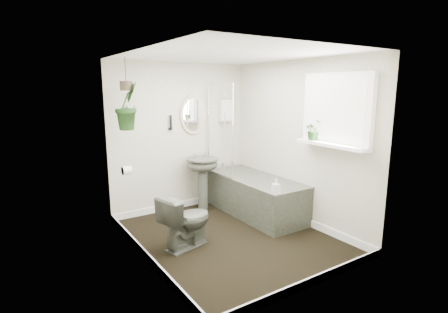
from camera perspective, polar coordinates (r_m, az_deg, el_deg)
floor at (r=4.69m, az=1.03°, el=-13.11°), size 2.30×2.80×0.02m
ceiling at (r=4.29m, az=1.14°, el=16.39°), size 2.30×2.80×0.02m
wall_back at (r=5.55m, az=-7.12°, el=3.13°), size 2.30×0.02×2.30m
wall_front at (r=3.30m, az=14.96°, el=-2.72°), size 2.30×0.02×2.30m
wall_left at (r=3.83m, az=-13.45°, el=-0.74°), size 0.02×2.80×2.30m
wall_right at (r=5.08m, az=11.99°, el=2.22°), size 0.02×2.80×2.30m
skirting at (r=4.67m, az=1.03°, el=-12.44°), size 2.30×2.80×0.10m
bathtub at (r=5.41m, az=5.12°, el=-6.41°), size 0.72×1.72×0.58m
bath_screen at (r=5.40m, az=-0.68°, el=4.38°), size 0.04×0.72×1.40m
shower_box at (r=5.85m, az=0.21°, el=7.56°), size 0.20×0.10×0.35m
oval_mirror at (r=5.58m, az=-4.98°, el=6.83°), size 0.46×0.03×0.62m
wall_sconce at (r=5.40m, az=-8.67°, el=5.54°), size 0.04×0.04×0.22m
toilet_roll_holder at (r=4.55m, az=-15.59°, el=-2.19°), size 0.11×0.11×0.11m
window_recess at (r=4.51m, az=17.94°, el=7.21°), size 0.08×1.00×0.90m
window_sill at (r=4.50m, az=17.05°, el=1.86°), size 0.18×1.00×0.04m
window_blinds at (r=4.47m, az=17.57°, el=7.20°), size 0.01×0.86×0.76m
toilet at (r=4.33m, az=-6.17°, el=-10.30°), size 0.74×0.54×0.68m
pedestal_sink at (r=5.53m, az=-3.47°, el=-4.52°), size 0.54×0.47×0.85m
sill_plant at (r=4.68m, az=14.44°, el=4.23°), size 0.29×0.27×0.26m
hanging_plant at (r=4.72m, az=-15.52°, el=8.01°), size 0.44×0.43×0.62m
soap_bottle at (r=4.54m, az=8.49°, el=-4.84°), size 0.11×0.11×0.19m
hanging_pot at (r=4.71m, az=-15.68°, el=11.06°), size 0.16×0.16×0.12m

